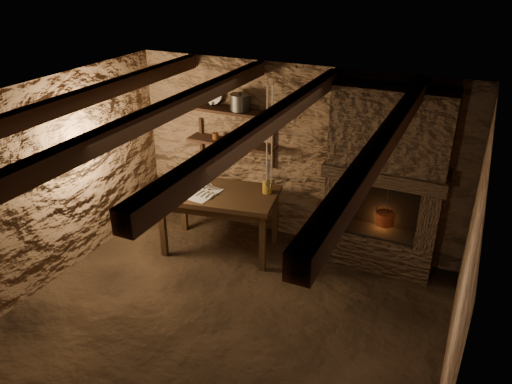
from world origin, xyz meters
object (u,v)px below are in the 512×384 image
at_px(wooden_bowl, 180,182).
at_px(iron_stockpot, 240,103).
at_px(work_table, 220,219).
at_px(stoneware_jug, 268,180).
at_px(red_pot, 385,218).

height_order(wooden_bowl, iron_stockpot, iron_stockpot).
height_order(work_table, stoneware_jug, stoneware_jug).
bearing_deg(iron_stockpot, work_table, -91.84).
distance_m(work_table, iron_stockpot, 1.53).
bearing_deg(wooden_bowl, iron_stockpot, 45.99).
distance_m(stoneware_jug, wooden_bowl, 1.19).
distance_m(work_table, red_pot, 2.11).
distance_m(wooden_bowl, iron_stockpot, 1.31).
bearing_deg(work_table, wooden_bowl, 172.72).
bearing_deg(work_table, iron_stockpot, 78.08).
bearing_deg(red_pot, iron_stockpot, 176.59).
xyz_separation_m(work_table, wooden_bowl, (-0.58, -0.03, 0.43)).
height_order(stoneware_jug, iron_stockpot, iron_stockpot).
bearing_deg(stoneware_jug, wooden_bowl, 175.35).
bearing_deg(wooden_bowl, stoneware_jug, 13.40).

